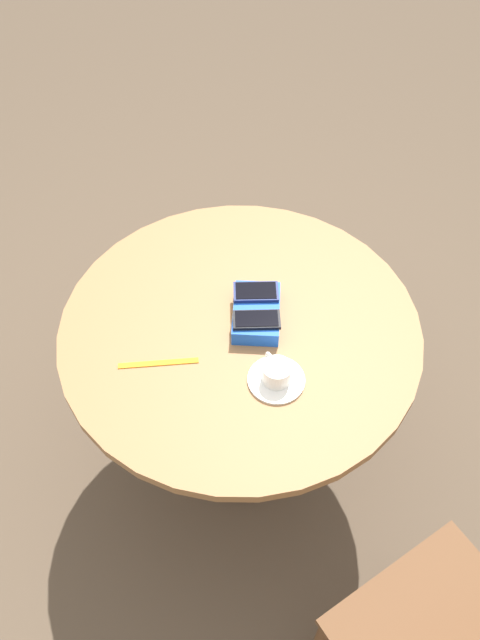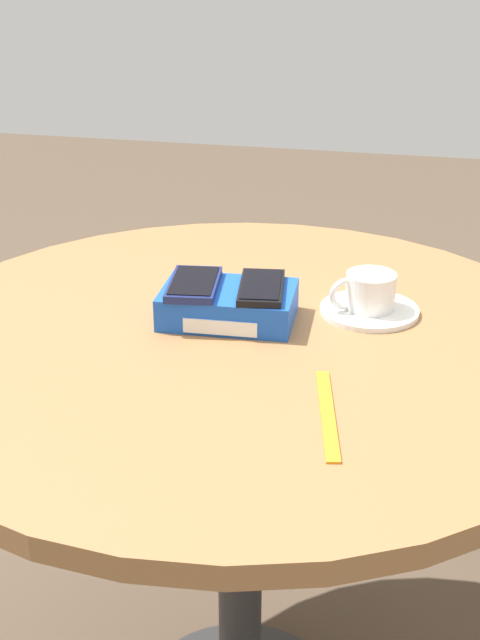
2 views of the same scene
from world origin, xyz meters
TOP-DOWN VIEW (x-y plane):
  - ground_plane at (0.00, 0.00)m, footprint 8.00×8.00m
  - round_table at (0.00, 0.00)m, footprint 0.98×0.98m
  - phone_box at (-0.03, 0.04)m, footprint 0.19×0.13m
  - phone_navy at (-0.08, 0.03)m, footprint 0.08×0.13m
  - phone_black at (0.02, 0.05)m, footprint 0.08×0.13m
  - saucer at (0.17, 0.11)m, footprint 0.14×0.14m
  - coffee_cup at (0.17, 0.11)m, footprint 0.09×0.07m
  - lanyard_strap at (0.15, -0.19)m, footprint 0.06×0.20m

SIDE VIEW (x-z plane):
  - ground_plane at x=0.00m, z-range 0.00..0.00m
  - round_table at x=0.00m, z-range 0.26..0.98m
  - lanyard_strap at x=0.15m, z-range 0.72..0.72m
  - saucer at x=0.17m, z-range 0.72..0.73m
  - phone_box at x=-0.03m, z-range 0.72..0.77m
  - coffee_cup at x=0.17m, z-range 0.73..0.78m
  - phone_black at x=0.02m, z-range 0.77..0.78m
  - phone_navy at x=-0.08m, z-range 0.77..0.78m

